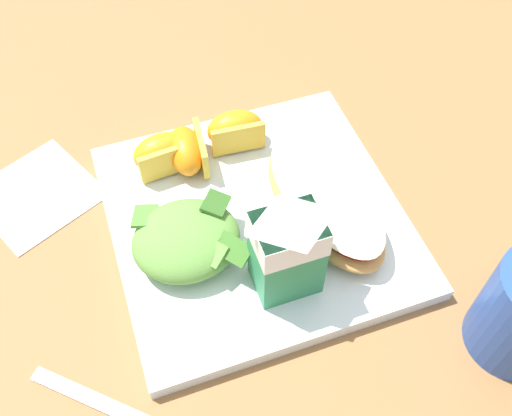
{
  "coord_description": "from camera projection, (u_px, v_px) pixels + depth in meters",
  "views": [
    {
      "loc": [
        0.11,
        0.32,
        0.48
      ],
      "look_at": [
        0.0,
        0.0,
        0.03
      ],
      "focal_mm": 40.45,
      "sensor_mm": 36.0,
      "label": 1
    }
  ],
  "objects": [
    {
      "name": "cheesy_pizza_bread",
      "position": [
        324.0,
        202.0,
        0.55
      ],
      "size": [
        0.11,
        0.18,
        0.04
      ],
      "color": "tan",
      "rests_on": "white_plate"
    },
    {
      "name": "orange_wedge_front",
      "position": [
        235.0,
        130.0,
        0.61
      ],
      "size": [
        0.06,
        0.04,
        0.04
      ],
      "color": "orange",
      "rests_on": "white_plate"
    },
    {
      "name": "paper_napkin",
      "position": [
        37.0,
        194.0,
        0.6
      ],
      "size": [
        0.15,
        0.15,
        0.0
      ],
      "primitive_type": "cube",
      "rotation": [
        0.0,
        0.0,
        0.44
      ],
      "color": "white",
      "rests_on": "ground"
    },
    {
      "name": "white_plate",
      "position": [
        256.0,
        219.0,
        0.58
      ],
      "size": [
        0.28,
        0.28,
        0.02
      ],
      "primitive_type": "cube",
      "color": "silver",
      "rests_on": "ground"
    },
    {
      "name": "ground",
      "position": [
        256.0,
        223.0,
        0.58
      ],
      "size": [
        3.0,
        3.0,
        0.0
      ],
      "primitive_type": "plane",
      "color": "olive"
    },
    {
      "name": "orange_wedge_rear",
      "position": [
        162.0,
        153.0,
        0.59
      ],
      "size": [
        0.06,
        0.04,
        0.04
      ],
      "color": "orange",
      "rests_on": "white_plate"
    },
    {
      "name": "orange_wedge_middle",
      "position": [
        188.0,
        151.0,
        0.59
      ],
      "size": [
        0.04,
        0.06,
        0.04
      ],
      "color": "orange",
      "rests_on": "white_plate"
    },
    {
      "name": "green_salad_pile",
      "position": [
        187.0,
        240.0,
        0.53
      ],
      "size": [
        0.1,
        0.1,
        0.04
      ],
      "color": "#5B8E3D",
      "rests_on": "white_plate"
    },
    {
      "name": "milk_carton",
      "position": [
        290.0,
        244.0,
        0.48
      ],
      "size": [
        0.06,
        0.05,
        0.11
      ],
      "color": "#2D8451",
      "rests_on": "white_plate"
    }
  ]
}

